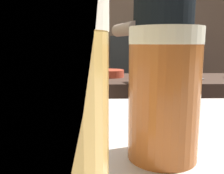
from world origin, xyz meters
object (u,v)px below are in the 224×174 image
at_px(chefs_knife, 187,78).
at_px(pint_glass_far, 164,94).
at_px(bottle_olive_oil, 168,28).
at_px(mixing_bowl, 111,73).
at_px(bartender, 162,77).
at_px(bottle_vinegar, 153,30).
at_px(pint_glass_near, 39,137).

relative_size(chefs_knife, pint_glass_far, 1.83).
bearing_deg(bottle_olive_oil, chefs_knife, -96.94).
distance_m(mixing_bowl, pint_glass_far, 1.74).
bearing_deg(bartender, chefs_knife, -50.11).
xyz_separation_m(pint_glass_far, bottle_vinegar, (0.52, 2.99, 0.22)).
bearing_deg(bartender, mixing_bowl, 13.54).
relative_size(chefs_knife, bottle_vinegar, 1.12).
relative_size(mixing_bowl, bottle_olive_oil, 0.80).
bearing_deg(bottle_vinegar, mixing_bowl, -113.44).
xyz_separation_m(pint_glass_far, bottle_olive_oil, (0.70, 2.92, 0.23)).
height_order(mixing_bowl, bottle_vinegar, bottle_vinegar).
bearing_deg(pint_glass_far, bottle_vinegar, 80.11).
relative_size(bartender, chefs_knife, 6.92).
xyz_separation_m(bartender, pint_glass_far, (-0.26, -1.21, 0.14)).
xyz_separation_m(chefs_knife, bottle_vinegar, (-0.02, 1.38, 0.43)).
bearing_deg(chefs_knife, pint_glass_far, -86.47).
relative_size(pint_glass_near, pint_glass_far, 1.05).
relative_size(pint_glass_far, bottle_vinegar, 0.61).
bearing_deg(bartender, bottle_olive_oil, -29.89).
distance_m(bartender, bottle_vinegar, 1.84).
height_order(mixing_bowl, chefs_knife, mixing_bowl).
height_order(pint_glass_near, bottle_vinegar, bottle_vinegar).
bearing_deg(mixing_bowl, bottle_vinegar, 66.56).
bearing_deg(pint_glass_far, pint_glass_near, -126.68).
relative_size(mixing_bowl, pint_glass_far, 1.56).
bearing_deg(bottle_vinegar, pint_glass_far, -99.89).
relative_size(bartender, pint_glass_near, 12.03).
distance_m(bartender, pint_glass_far, 1.25).
bearing_deg(pint_glass_near, bartender, 75.10).
height_order(mixing_bowl, bottle_olive_oil, bottle_olive_oil).
bearing_deg(mixing_bowl, pint_glass_near, -92.04).
bearing_deg(bottle_olive_oil, pint_glass_far, -103.51).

